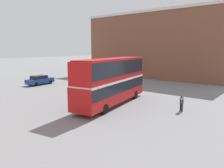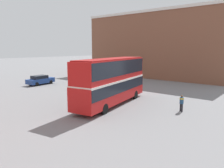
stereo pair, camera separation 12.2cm
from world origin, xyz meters
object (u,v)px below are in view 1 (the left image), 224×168
double_decker_bus (112,79)px  parked_car_side_street (40,80)px  parked_car_kerb_near (107,80)px  pedestrian_foreground (182,101)px

double_decker_bus → parked_car_side_street: double_decker_bus is taller
double_decker_bus → parked_car_kerb_near: bearing=32.5°
double_decker_bus → parked_car_kerb_near: (9.37, 8.60, -2.04)m
double_decker_bus → pedestrian_foreground: double_decker_bus is taller
parked_car_kerb_near → parked_car_side_street: (-6.87, 8.66, 0.05)m
parked_car_kerb_near → parked_car_side_street: 11.06m
pedestrian_foreground → double_decker_bus: bearing=-41.7°
double_decker_bus → parked_car_side_street: bearing=71.7°
double_decker_bus → parked_car_kerb_near: 12.89m
double_decker_bus → pedestrian_foreground: size_ratio=7.30×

